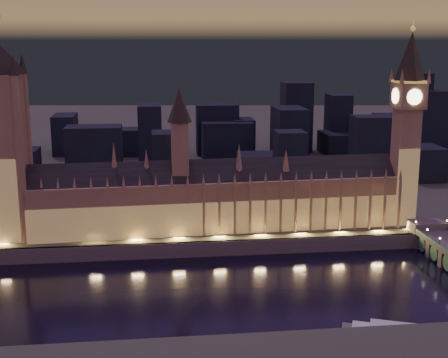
{
  "coord_description": "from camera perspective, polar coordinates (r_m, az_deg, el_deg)",
  "views": [
    {
      "loc": [
        -33.38,
        -267.18,
        110.45
      ],
      "look_at": [
        5.0,
        55.0,
        38.0
      ],
      "focal_mm": 50.0,
      "sensor_mm": 36.0,
      "label": 1
    }
  ],
  "objects": [
    {
      "name": "river_boat",
      "position": [
        253.63,
        15.99,
        -13.36
      ],
      "size": [
        46.3,
        26.87,
        4.5
      ],
      "color": "#595156",
      "rests_on": "ground"
    },
    {
      "name": "embankment_wall",
      "position": [
        327.75,
        -0.58,
        -6.37
      ],
      "size": [
        2000.0,
        2.5,
        8.0
      ],
      "primitive_type": "cube",
      "color": "#595156",
      "rests_on": "ground"
    },
    {
      "name": "victoria_tower",
      "position": [
        340.91,
        -19.77,
        4.23
      ],
      "size": [
        31.68,
        31.68,
        115.63
      ],
      "color": "#9C6B4A",
      "rests_on": "north_bank"
    },
    {
      "name": "ground_plane",
      "position": [
        291.03,
        0.31,
        -9.72
      ],
      "size": [
        2000.0,
        2000.0,
        0.0
      ],
      "primitive_type": "plane",
      "color": "black",
      "rests_on": "ground"
    },
    {
      "name": "palace_of_westminster",
      "position": [
        341.26,
        -0.77,
        -1.68
      ],
      "size": [
        202.0,
        29.08,
        78.0
      ],
      "color": "#9C6B4A",
      "rests_on": "north_bank"
    },
    {
      "name": "north_bank",
      "position": [
        795.04,
        -4.34,
        4.86
      ],
      "size": [
        2000.0,
        960.0,
        8.0
      ],
      "primitive_type": "cube",
      "color": "#3D432C",
      "rests_on": "ground"
    },
    {
      "name": "city_backdrop",
      "position": [
        525.38,
        1.15,
        3.8
      ],
      "size": [
        463.82,
        215.63,
        73.49
      ],
      "color": "black",
      "rests_on": "north_bank"
    },
    {
      "name": "elizabeth_tower",
      "position": [
        360.32,
        16.44,
        5.84
      ],
      "size": [
        18.0,
        18.0,
        113.43
      ],
      "color": "#9C6B4A",
      "rests_on": "north_bank"
    }
  ]
}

